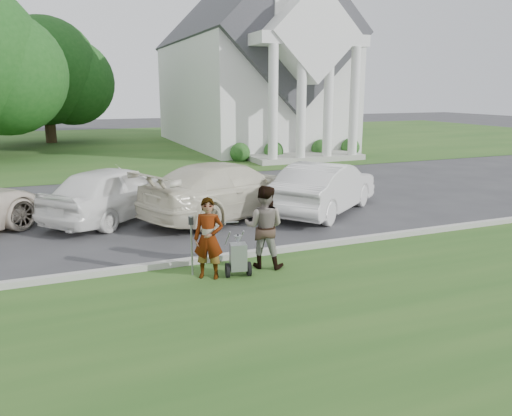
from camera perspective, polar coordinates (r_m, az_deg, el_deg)
ground at (r=11.12m, az=-0.41°, el=-6.56°), size 120.00×120.00×0.00m
grass_strip at (r=8.62m, az=7.14°, el=-12.78°), size 80.00×7.00×0.01m
church_lawn at (r=37.12m, az=-16.08°, el=6.99°), size 80.00×30.00×0.01m
curb at (r=11.58m, az=-1.42°, el=-5.35°), size 80.00×0.18×0.15m
church at (r=35.33m, az=-0.68°, el=16.85°), size 9.19×19.00×24.10m
tree_back at (r=39.73m, az=-22.94°, el=13.69°), size 9.61×7.60×8.89m
striping_cart at (r=10.36m, az=-2.06°, el=-5.68°), size 0.60×1.09×0.96m
person_left at (r=10.18m, az=-5.44°, el=-3.57°), size 0.73×0.65×1.68m
person_right at (r=10.74m, az=0.93°, el=-2.23°), size 1.11×1.05×1.81m
parking_meter_near at (r=10.35m, az=-7.39°, el=-3.47°), size 0.09×0.08×1.29m
car_b at (r=15.45m, az=-15.73°, el=1.78°), size 4.88×4.66×1.64m
car_c at (r=15.21m, az=-3.23°, el=2.13°), size 6.19×4.43×1.67m
car_d at (r=15.83m, az=7.91°, el=2.34°), size 4.86×4.29×1.59m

